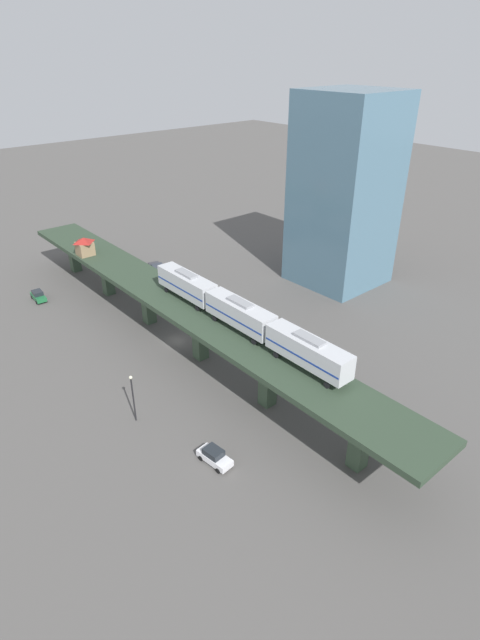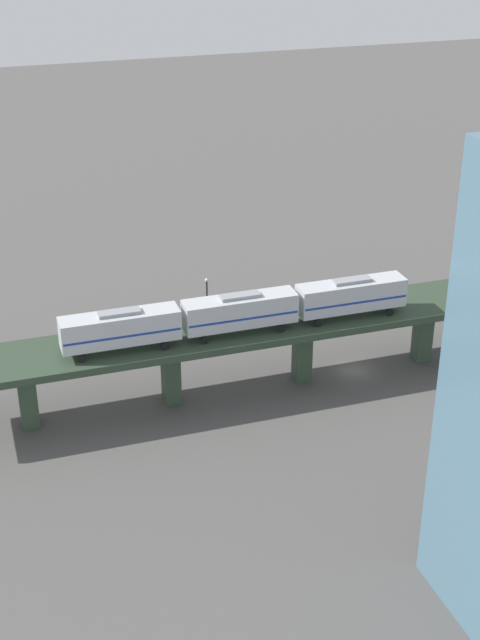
% 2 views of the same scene
% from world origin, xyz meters
% --- Properties ---
extents(ground_plane, '(400.00, 400.00, 0.00)m').
position_xyz_m(ground_plane, '(0.00, 0.00, 0.00)').
color(ground_plane, '#514F4C').
extents(elevated_viaduct, '(9.41, 92.09, 7.84)m').
position_xyz_m(elevated_viaduct, '(-0.00, -0.18, 6.73)').
color(elevated_viaduct, '#2C3D2C').
rests_on(elevated_viaduct, ground).
extents(subway_train, '(3.25, 37.23, 4.45)m').
position_xyz_m(subway_train, '(-1.24, 14.24, 10.38)').
color(subway_train, silver).
rests_on(subway_train, elevated_viaduct).
extents(signal_hut, '(3.26, 3.26, 3.40)m').
position_xyz_m(signal_hut, '(2.11, -26.26, 9.64)').
color(signal_hut, '#8C7251').
rests_on(signal_hut, elevated_viaduct).
extents(street_car_white, '(2.31, 4.56, 1.89)m').
position_xyz_m(street_car_white, '(12.40, 25.39, 0.94)').
color(street_car_white, silver).
rests_on(street_car_white, ground).
extents(street_car_green, '(2.17, 4.51, 1.89)m').
position_xyz_m(street_car_green, '(11.27, -29.70, 0.94)').
color(street_car_green, '#1E6638').
rests_on(street_car_green, ground).
extents(delivery_truck, '(3.79, 7.52, 3.20)m').
position_xyz_m(delivery_truck, '(-11.16, -22.33, 1.76)').
color(delivery_truck, '#333338').
rests_on(delivery_truck, ground).
extents(street_lamp, '(0.44, 0.44, 6.94)m').
position_xyz_m(street_lamp, '(15.40, 12.88, 4.11)').
color(street_lamp, black).
rests_on(street_lamp, ground).
extents(office_tower, '(16.00, 16.00, 36.00)m').
position_xyz_m(office_tower, '(-39.15, 1.13, 18.00)').
color(office_tower, slate).
rests_on(office_tower, ground).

